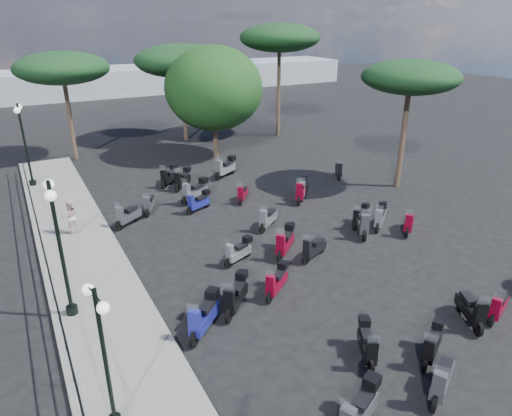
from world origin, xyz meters
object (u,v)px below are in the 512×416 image
scooter_3 (238,252)px  scooter_8 (236,296)px  scooter_2 (276,282)px  scooter_30 (169,177)px  scooter_24 (498,307)px  pine_2 (62,68)px  scooter_17 (182,179)px  scooter_15 (268,219)px  scooter_23 (226,168)px  pine_3 (411,77)px  scooter_9 (285,242)px  lamp_post_1 (59,242)px  pine_0 (181,61)px  scooter_27 (409,223)px  scooter_26 (362,224)px  scooter_5 (149,204)px  scooter_28 (301,191)px  broadleaf_tree (214,89)px  scooter_1 (204,317)px  scooter_19 (471,310)px  scooter_7 (367,344)px  scooter_13 (432,345)px  scooter_11 (199,202)px  pine_1 (280,38)px  scooter_16 (243,194)px  scooter_14 (314,249)px  scooter_12 (441,380)px  lamp_post_2 (24,140)px  scooter_22 (301,189)px  scooter_20 (380,217)px  pedestrian_far (70,217)px  scooter_29 (339,170)px  lamp_post_0 (104,352)px  scooter_0 (358,412)px  scooter_10 (195,191)px

scooter_3 → scooter_8: (-1.47, -2.74, 0.08)m
scooter_2 → scooter_30: bearing=-38.1°
scooter_24 → pine_2: 26.69m
scooter_8 → scooter_17: size_ratio=1.04×
scooter_15 → scooter_23: bearing=-46.8°
pine_2 → pine_3: (14.88, -14.16, 0.09)m
scooter_9 → scooter_30: scooter_9 is taller
lamp_post_1 → pine_2: size_ratio=0.65×
scooter_23 → scooter_30: (-3.38, 0.21, -0.05)m
pine_0 → pine_3: (6.65, -15.49, 0.08)m
scooter_27 → pine_0: (-2.78, 20.10, 5.34)m
scooter_26 → pine_0: 20.01m
scooter_5 → scooter_26: 9.99m
scooter_28 → broadleaf_tree: 10.25m
scooter_3 → broadleaf_tree: broadleaf_tree is taller
scooter_1 → scooter_19: 8.13m
scooter_7 → scooter_13: 1.77m
scooter_11 → scooter_15: size_ratio=1.04×
scooter_1 → pine_2: 21.50m
scooter_30 → scooter_7: bearing=136.9°
pine_1 → scooter_27: bearing=-103.0°
scooter_16 → scooter_14: bearing=127.1°
scooter_2 → scooter_12: scooter_12 is taller
scooter_12 → scooter_11: bearing=-26.4°
lamp_post_2 → scooter_28: 14.93m
scooter_3 → scooter_22: size_ratio=0.95×
scooter_5 → scooter_20: (8.58, -6.54, 0.06)m
scooter_14 → scooter_19: size_ratio=0.96×
pedestrian_far → scooter_13: 14.87m
scooter_28 → broadleaf_tree: bearing=-44.0°
scooter_9 → scooter_22: size_ratio=0.97×
scooter_20 → scooter_29: size_ratio=0.98×
scooter_9 → scooter_28: size_ratio=1.00×
scooter_15 → scooter_30: (-2.03, 7.51, 0.06)m
scooter_23 → broadleaf_tree: bearing=-45.3°
scooter_27 → lamp_post_0: bearing=68.9°
scooter_2 → scooter_3: 2.58m
scooter_11 → scooter_24: size_ratio=1.01×
pine_1 → scooter_23: bearing=-137.6°
lamp_post_1 → pine_1: (17.98, 17.36, 4.61)m
scooter_0 → scooter_24: bearing=-104.5°
pedestrian_far → scooter_26: (11.02, -5.87, -0.38)m
scooter_10 → scooter_29: size_ratio=1.22×
lamp_post_0 → scooter_0: bearing=-39.0°
scooter_19 → pedestrian_far: bearing=-23.2°
scooter_8 → scooter_20: scooter_8 is taller
scooter_3 → scooter_10: (0.85, 6.64, 0.10)m
scooter_3 → scooter_11: bearing=-27.9°
scooter_27 → scooter_11: bearing=8.6°
scooter_9 → scooter_19: (2.66, -6.48, -0.06)m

